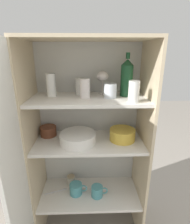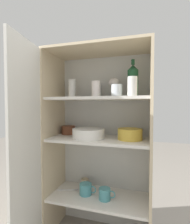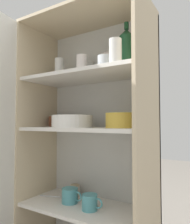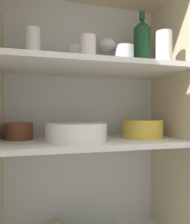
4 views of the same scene
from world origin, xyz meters
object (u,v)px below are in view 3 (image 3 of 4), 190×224
Objects in this scene: serving_bowl_small at (57,121)px; coffee_mug_primary at (70,196)px; plate_stack_white at (72,121)px; wine_bottle at (127,50)px; mixing_bowl_large at (122,120)px; storage_jar at (75,190)px.

serving_bowl_small is 0.50m from coffee_mug_primary.
serving_bowl_small is at bearing 152.03° from plate_stack_white.
wine_bottle is 0.91m from coffee_mug_primary.
coffee_mug_primary is at bearing -172.16° from wine_bottle.
mixing_bowl_large is at bearing -114.44° from wine_bottle.
coffee_mug_primary is 1.85× the size of storage_jar.
wine_bottle reaches higher than mixing_bowl_large.
wine_bottle is 2.04× the size of coffee_mug_primary.
mixing_bowl_large is 0.61m from storage_jar.
wine_bottle reaches higher than plate_stack_white.
wine_bottle is at bearing 7.84° from coffee_mug_primary.
wine_bottle is 1.13× the size of plate_stack_white.
wine_bottle is 0.94m from storage_jar.
plate_stack_white is 0.44m from coffee_mug_primary.
mixing_bowl_large reaches higher than coffee_mug_primary.
storage_jar is at bearing 165.74° from mixing_bowl_large.
plate_stack_white is at bearing -173.46° from mixing_bowl_large.
coffee_mug_primary is (-0.03, 0.02, -0.44)m from plate_stack_white.
plate_stack_white reaches higher than coffee_mug_primary.
serving_bowl_small is at bearing 174.65° from wine_bottle.
mixing_bowl_large is 1.51× the size of serving_bowl_small.
wine_bottle reaches higher than storage_jar.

